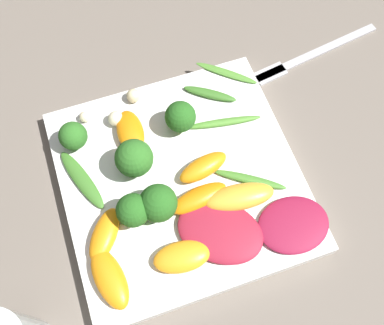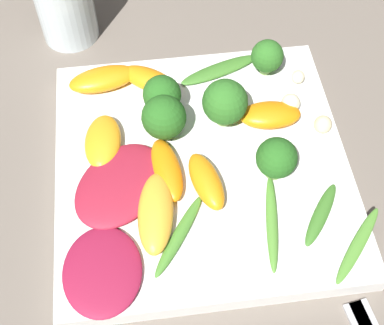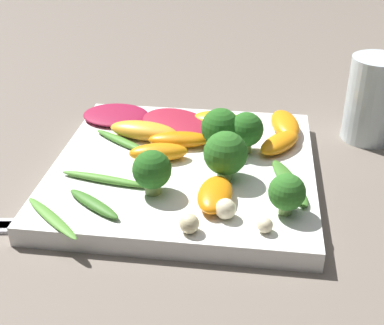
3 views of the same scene
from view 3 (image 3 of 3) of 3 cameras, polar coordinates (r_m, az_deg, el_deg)
ground_plane at (r=0.57m, az=-0.85°, el=-1.65°), size 2.40×2.40×0.00m
plate at (r=0.57m, az=-0.85°, el=-0.78°), size 0.27×0.27×0.02m
drinking_glass at (r=0.67m, az=18.76°, el=6.40°), size 0.06×0.06×0.10m
radicchio_leaf_0 at (r=0.63m, az=-1.61°, el=4.17°), size 0.12×0.11×0.01m
radicchio_leaf_1 at (r=0.66m, az=-8.13°, el=5.07°), size 0.08×0.07×0.01m
orange_segment_0 at (r=0.61m, az=-5.20°, el=3.42°), size 0.08×0.04×0.02m
orange_segment_1 at (r=0.63m, az=9.89°, el=4.06°), size 0.04×0.07×0.02m
orange_segment_2 at (r=0.59m, az=-1.35°, el=2.46°), size 0.07×0.03×0.02m
orange_segment_3 at (r=0.49m, az=2.47°, el=-3.41°), size 0.04×0.06×0.02m
orange_segment_4 at (r=0.59m, az=9.35°, el=2.09°), size 0.06×0.07×0.02m
orange_segment_5 at (r=0.57m, az=-3.54°, el=1.27°), size 0.07×0.04×0.02m
orange_segment_6 at (r=0.64m, az=2.86°, el=4.58°), size 0.06×0.04×0.02m
broccoli_floret_0 at (r=0.52m, az=3.59°, el=0.92°), size 0.04×0.04×0.05m
broccoli_floret_1 at (r=0.50m, az=-4.29°, el=-0.88°), size 0.04×0.04×0.04m
broccoli_floret_2 at (r=0.48m, az=10.09°, el=-3.19°), size 0.03×0.03×0.04m
broccoli_floret_3 at (r=0.57m, az=3.05°, el=3.67°), size 0.04×0.04×0.05m
broccoli_floret_4 at (r=0.57m, az=5.80°, el=3.46°), size 0.04×0.04×0.05m
arugula_sprig_0 at (r=0.60m, az=-7.42°, el=2.23°), size 0.08×0.06×0.01m
arugula_sprig_1 at (r=0.49m, az=-14.74°, el=-5.72°), size 0.07×0.06×0.00m
arugula_sprig_2 at (r=0.53m, az=10.35°, el=-2.09°), size 0.05×0.09×0.01m
arugula_sprig_3 at (r=0.50m, az=-10.46°, el=-4.35°), size 0.06×0.05×0.01m
arugula_sprig_4 at (r=0.53m, az=-9.29°, el=-1.75°), size 0.09×0.03×0.01m
macadamia_nut_0 at (r=0.46m, az=7.79°, el=-6.65°), size 0.01×0.01×0.01m
macadamia_nut_1 at (r=0.46m, az=-0.31°, el=-6.53°), size 0.02×0.02×0.02m
macadamia_nut_2 at (r=0.47m, az=3.61°, el=-4.95°), size 0.02×0.02×0.02m
macadamia_nut_3 at (r=0.62m, az=-7.13°, el=3.49°), size 0.01×0.01×0.01m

